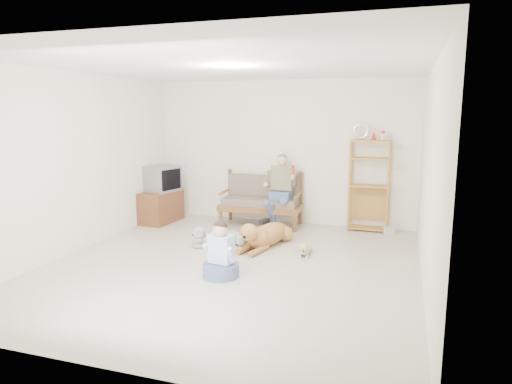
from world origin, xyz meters
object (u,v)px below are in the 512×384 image
(etagere, at_px, (369,185))
(golden_retriever, at_px, (265,235))
(loveseat, at_px, (262,199))
(tv_stand, at_px, (161,207))

(etagere, bearing_deg, golden_retriever, -133.71)
(etagere, distance_m, golden_retriever, 2.22)
(loveseat, bearing_deg, golden_retriever, -74.01)
(etagere, relative_size, golden_retriever, 1.25)
(loveseat, bearing_deg, tv_stand, -171.80)
(etagere, xyz_separation_m, golden_retriever, (-1.47, -1.54, -0.65))
(loveseat, distance_m, golden_retriever, 1.47)
(tv_stand, distance_m, golden_retriever, 2.59)
(loveseat, distance_m, etagere, 1.98)
(loveseat, relative_size, etagere, 0.80)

